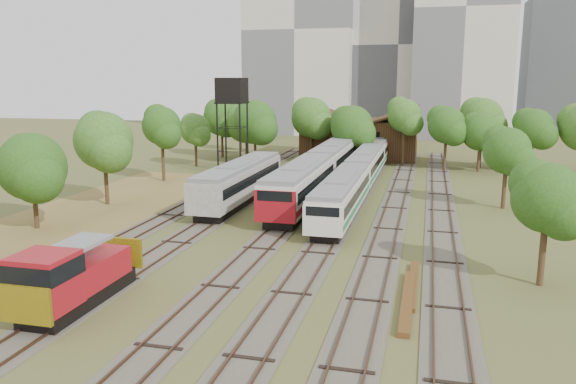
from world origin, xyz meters
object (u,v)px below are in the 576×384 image
(shunter_locomotive, at_px, (69,279))
(water_tower, at_px, (232,93))
(railcar_red_set, at_px, (320,171))
(railcar_green_set, at_px, (366,166))

(shunter_locomotive, relative_size, water_tower, 0.71)
(railcar_red_set, relative_size, railcar_green_set, 0.66)
(railcar_red_set, xyz_separation_m, shunter_locomotive, (-6.00, -33.09, -0.43))
(railcar_green_set, height_order, water_tower, water_tower)
(railcar_red_set, bearing_deg, railcar_green_set, 57.71)
(railcar_green_set, bearing_deg, railcar_red_set, -122.29)
(railcar_red_set, xyz_separation_m, water_tower, (-12.33, 8.39, 7.56))
(shunter_locomotive, bearing_deg, water_tower, 98.67)
(railcar_red_set, bearing_deg, shunter_locomotive, -100.28)
(water_tower, bearing_deg, railcar_green_set, -7.20)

